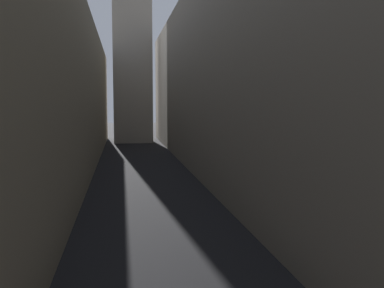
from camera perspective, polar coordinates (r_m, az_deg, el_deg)
name	(u,v)px	position (r m, az deg, el deg)	size (l,w,h in m)	color
ground_plane	(145,179)	(46.95, -6.14, -4.51)	(264.00, 264.00, 0.00)	black
building_block_left	(36,93)	(49.00, -19.47, 6.23)	(11.11, 108.00, 18.05)	gray
building_block_right	(255,77)	(50.50, 8.08, 8.55)	(13.99, 108.00, 21.75)	gray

